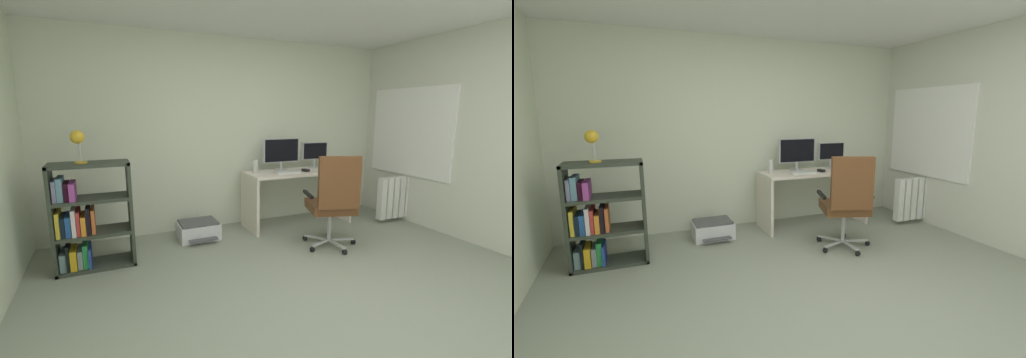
{
  "view_description": "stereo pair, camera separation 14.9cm",
  "coord_description": "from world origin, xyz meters",
  "views": [
    {
      "loc": [
        -1.58,
        -1.95,
        1.53
      ],
      "look_at": [
        0.07,
        1.76,
        0.75
      ],
      "focal_mm": 24.19,
      "sensor_mm": 36.0,
      "label": 1
    },
    {
      "loc": [
        -1.44,
        -2.01,
        1.53
      ],
      "look_at": [
        0.07,
        1.76,
        0.75
      ],
      "focal_mm": 24.19,
      "sensor_mm": 36.0,
      "label": 2
    }
  ],
  "objects": [
    {
      "name": "ground_plane",
      "position": [
        0.0,
        0.0,
        -0.01
      ],
      "size": [
        4.74,
        4.94,
        0.02
      ],
      "primitive_type": "cube",
      "color": "gray",
      "rests_on": "ground"
    },
    {
      "name": "wall_back",
      "position": [
        0.0,
        2.52,
        1.26
      ],
      "size": [
        4.74,
        0.1,
        2.51
      ],
      "primitive_type": "cube",
      "color": "silver",
      "rests_on": "ground"
    },
    {
      "name": "window_pane",
      "position": [
        2.37,
        1.61,
        1.27
      ],
      "size": [
        0.01,
        1.28,
        1.13
      ],
      "primitive_type": "cube",
      "color": "white"
    },
    {
      "name": "window_frame",
      "position": [
        2.36,
        1.61,
        1.27
      ],
      "size": [
        0.02,
        1.36,
        1.21
      ],
      "primitive_type": "cube",
      "color": "white"
    },
    {
      "name": "desk",
      "position": [
        0.83,
        2.06,
        0.56
      ],
      "size": [
        1.47,
        0.56,
        0.76
      ],
      "color": "silver",
      "rests_on": "ground"
    },
    {
      "name": "monitor_main",
      "position": [
        0.65,
        2.21,
        1.02
      ],
      "size": [
        0.54,
        0.18,
        0.44
      ],
      "color": "#B2B5B7",
      "rests_on": "desk"
    },
    {
      "name": "monitor_secondary",
      "position": [
        1.19,
        2.21,
        0.98
      ],
      "size": [
        0.4,
        0.18,
        0.36
      ],
      "color": "#B2B5B7",
      "rests_on": "desk"
    },
    {
      "name": "keyboard",
      "position": [
        0.61,
        1.95,
        0.77
      ],
      "size": [
        0.34,
        0.13,
        0.02
      ],
      "primitive_type": "cube",
      "rotation": [
        0.0,
        0.0,
        0.01
      ],
      "color": "silver",
      "rests_on": "desk"
    },
    {
      "name": "computer_mouse",
      "position": [
        0.89,
        1.96,
        0.78
      ],
      "size": [
        0.08,
        0.11,
        0.03
      ],
      "primitive_type": "cube",
      "rotation": [
        0.0,
        0.0,
        0.26
      ],
      "color": "black",
      "rests_on": "desk"
    },
    {
      "name": "desktop_speaker",
      "position": [
        0.24,
        2.16,
        0.84
      ],
      "size": [
        0.07,
        0.07,
        0.17
      ],
      "primitive_type": "cylinder",
      "color": "silver",
      "rests_on": "desk"
    },
    {
      "name": "office_chair",
      "position": [
        0.73,
        1.11,
        0.58
      ],
      "size": [
        0.65,
        0.67,
        1.09
      ],
      "color": "#B7BABC",
      "rests_on": "ground"
    },
    {
      "name": "bookshelf",
      "position": [
        -1.8,
        1.72,
        0.49
      ],
      "size": [
        0.73,
        0.35,
        1.06
      ],
      "color": "#323A2F",
      "rests_on": "ground"
    },
    {
      "name": "desk_lamp",
      "position": [
        -1.79,
        1.72,
        1.29
      ],
      "size": [
        0.13,
        0.13,
        0.31
      ],
      "color": "gold",
      "rests_on": "bookshelf"
    },
    {
      "name": "printer",
      "position": [
        -0.57,
        2.07,
        0.11
      ],
      "size": [
        0.49,
        0.47,
        0.22
      ],
      "color": "silver",
      "rests_on": "ground"
    },
    {
      "name": "radiator",
      "position": [
        2.27,
        1.61,
        0.35
      ],
      "size": [
        0.77,
        0.1,
        0.59
      ],
      "color": "white",
      "rests_on": "ground"
    }
  ]
}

